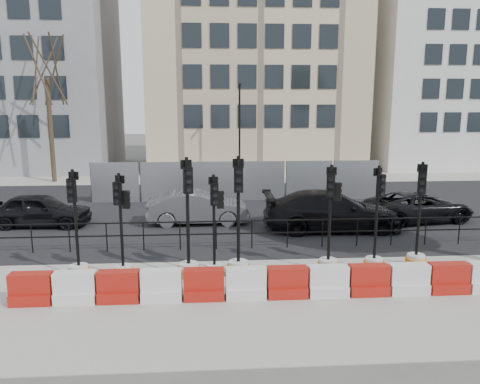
{
  "coord_description": "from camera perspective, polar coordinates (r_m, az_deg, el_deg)",
  "views": [
    {
      "loc": [
        -1.42,
        -13.86,
        4.88
      ],
      "look_at": [
        -0.28,
        3.0,
        1.62
      ],
      "focal_mm": 35.0,
      "sensor_mm": 36.0,
      "label": 1
    }
  ],
  "objects": [
    {
      "name": "building_grey",
      "position": [
        38.05,
        -23.83,
        13.21
      ],
      "size": [
        11.0,
        9.06,
        14.0
      ],
      "color": "gray",
      "rests_on": "ground"
    },
    {
      "name": "building_cream",
      "position": [
        36.24,
        1.65,
        17.45
      ],
      "size": [
        15.0,
        10.06,
        18.0
      ],
      "color": "beige",
      "rests_on": "ground"
    },
    {
      "name": "building_white",
      "position": [
        40.42,
        24.07,
        14.43
      ],
      "size": [
        12.0,
        9.06,
        16.0
      ],
      "color": "silver",
      "rests_on": "ground"
    },
    {
      "name": "traffic_signal_d",
      "position": [
        13.29,
        -3.09,
        -7.42
      ],
      "size": [
        0.58,
        0.58,
        2.93
      ],
      "rotation": [
        0.0,
        0.0,
        0.16
      ],
      "color": "silver",
      "rests_on": "ground"
    },
    {
      "name": "traffic_signal_b",
      "position": [
        13.54,
        -14.11,
        -7.33
      ],
      "size": [
        0.59,
        0.59,
        2.99
      ],
      "rotation": [
        0.0,
        0.0,
        -0.3
      ],
      "color": "silver",
      "rests_on": "ground"
    },
    {
      "name": "tree_bare_far",
      "position": [
        30.93,
        -22.55,
        13.4
      ],
      "size": [
        2.0,
        2.0,
        9.0
      ],
      "color": "#473828",
      "rests_on": "ground"
    },
    {
      "name": "car_a",
      "position": [
        20.15,
        -23.21,
        -2.03
      ],
      "size": [
        1.98,
        4.08,
        1.34
      ],
      "primitive_type": "imported",
      "rotation": [
        0.0,
        0.0,
        1.52
      ],
      "color": "black",
      "rests_on": "ground"
    },
    {
      "name": "ground",
      "position": [
        14.76,
        1.89,
        -8.38
      ],
      "size": [
        120.0,
        120.0,
        0.0
      ],
      "primitive_type": "plane",
      "color": "#51514C",
      "rests_on": "ground"
    },
    {
      "name": "sidewalk_far",
      "position": [
        30.29,
        -1.13,
        1.67
      ],
      "size": [
        40.0,
        4.0,
        0.02
      ],
      "primitive_type": "cube",
      "color": "gray",
      "rests_on": "ground"
    },
    {
      "name": "traffic_signal_e",
      "position": [
        13.36,
        -0.2,
        -7.27
      ],
      "size": [
        0.68,
        0.68,
        3.43
      ],
      "rotation": [
        0.0,
        0.0,
        -0.03
      ],
      "color": "silver",
      "rests_on": "ground"
    },
    {
      "name": "traffic_signal_c",
      "position": [
        13.28,
        -6.28,
        -7.45
      ],
      "size": [
        0.67,
        0.67,
        3.42
      ],
      "rotation": [
        0.0,
        0.0,
        0.28
      ],
      "color": "silver",
      "rests_on": "ground"
    },
    {
      "name": "heras_fencing",
      "position": [
        24.07,
        -0.45,
        0.88
      ],
      "size": [
        14.33,
        1.72,
        2.0
      ],
      "color": "gray",
      "rests_on": "ground"
    },
    {
      "name": "traffic_signal_a",
      "position": [
        13.94,
        -19.16,
        -7.41
      ],
      "size": [
        0.61,
        0.61,
        3.09
      ],
      "rotation": [
        0.0,
        0.0,
        -0.15
      ],
      "color": "silver",
      "rests_on": "ground"
    },
    {
      "name": "road",
      "position": [
        21.46,
        0.03,
        -2.17
      ],
      "size": [
        40.0,
        14.0,
        0.03
      ],
      "primitive_type": "cube",
      "color": "black",
      "rests_on": "ground"
    },
    {
      "name": "sidewalk_near",
      "position": [
        11.98,
        3.36,
        -13.06
      ],
      "size": [
        40.0,
        6.0,
        0.02
      ],
      "primitive_type": "cube",
      "color": "gray",
      "rests_on": "ground"
    },
    {
      "name": "kerb_railing",
      "position": [
        15.69,
        1.47,
        -4.57
      ],
      "size": [
        18.0,
        0.04,
        1.0
      ],
      "color": "black",
      "rests_on": "ground"
    },
    {
      "name": "traffic_signal_g",
      "position": [
        14.31,
        16.13,
        -6.73
      ],
      "size": [
        0.61,
        0.61,
        3.11
      ],
      "rotation": [
        0.0,
        0.0,
        0.31
      ],
      "color": "silver",
      "rests_on": "ground"
    },
    {
      "name": "barrier_row",
      "position": [
        12.03,
        3.26,
        -11.13
      ],
      "size": [
        12.55,
        0.5,
        0.8
      ],
      "color": "#AE260D",
      "rests_on": "ground"
    },
    {
      "name": "car_b",
      "position": [
        19.0,
        -5.12,
        -1.9
      ],
      "size": [
        1.57,
        4.14,
        1.35
      ],
      "primitive_type": "imported",
      "rotation": [
        0.0,
        0.0,
        1.59
      ],
      "color": "#4C4C51",
      "rests_on": "ground"
    },
    {
      "name": "car_c",
      "position": [
        18.3,
        11.14,
        -2.27
      ],
      "size": [
        2.41,
        5.38,
        1.53
      ],
      "primitive_type": "imported",
      "rotation": [
        0.0,
        0.0,
        1.55
      ],
      "color": "black",
      "rests_on": "ground"
    },
    {
      "name": "lamp_post_far",
      "position": [
        28.95,
        -0.06,
        7.64
      ],
      "size": [
        0.12,
        0.56,
        6.0
      ],
      "color": "black",
      "rests_on": "ground"
    },
    {
      "name": "traffic_signal_f",
      "position": [
        13.84,
        10.8,
        -6.62
      ],
      "size": [
        0.62,
        0.62,
        3.15
      ],
      "rotation": [
        0.0,
        0.0,
        -0.32
      ],
      "color": "silver",
      "rests_on": "ground"
    },
    {
      "name": "car_d",
      "position": [
        20.68,
        20.95,
        -1.69
      ],
      "size": [
        3.69,
        5.23,
        1.25
      ],
      "primitive_type": "imported",
      "rotation": [
        0.0,
        0.0,
        1.76
      ],
      "color": "black",
      "rests_on": "ground"
    },
    {
      "name": "traffic_signal_h",
      "position": [
        14.98,
        20.76,
        -6.17
      ],
      "size": [
        0.63,
        0.63,
        3.18
      ],
      "rotation": [
        0.0,
        0.0,
        -0.34
      ],
      "color": "silver",
      "rests_on": "ground"
    }
  ]
}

